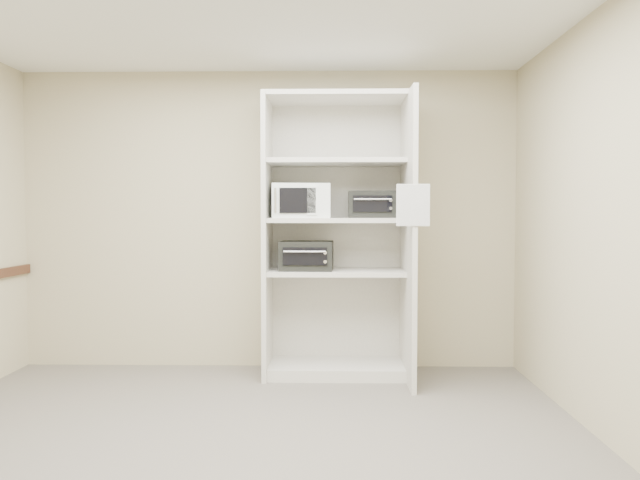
{
  "coord_description": "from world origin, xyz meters",
  "views": [
    {
      "loc": [
        0.59,
        -3.7,
        1.4
      ],
      "look_at": [
        0.48,
        1.43,
        1.19
      ],
      "focal_mm": 35.0,
      "sensor_mm": 36.0,
      "label": 1
    }
  ],
  "objects_px": {
    "toaster_oven_upper": "(372,205)",
    "toaster_oven_lower": "(307,256)",
    "microwave": "(300,201)",
    "shelving_unit": "(342,245)"
  },
  "relations": [
    {
      "from": "toaster_oven_lower",
      "to": "microwave",
      "type": "bearing_deg",
      "value": -178.35
    },
    {
      "from": "shelving_unit",
      "to": "toaster_oven_upper",
      "type": "distance_m",
      "value": 0.44
    },
    {
      "from": "toaster_oven_upper",
      "to": "toaster_oven_lower",
      "type": "relative_size",
      "value": 0.89
    },
    {
      "from": "toaster_oven_upper",
      "to": "toaster_oven_lower",
      "type": "height_order",
      "value": "toaster_oven_upper"
    },
    {
      "from": "toaster_oven_upper",
      "to": "toaster_oven_lower",
      "type": "bearing_deg",
      "value": -172.6
    },
    {
      "from": "microwave",
      "to": "toaster_oven_upper",
      "type": "bearing_deg",
      "value": 0.78
    },
    {
      "from": "shelving_unit",
      "to": "microwave",
      "type": "xyz_separation_m",
      "value": [
        -0.36,
        -0.05,
        0.38
      ]
    },
    {
      "from": "microwave",
      "to": "toaster_oven_upper",
      "type": "xyz_separation_m",
      "value": [
        0.62,
        0.07,
        -0.03
      ]
    },
    {
      "from": "microwave",
      "to": "toaster_oven_lower",
      "type": "xyz_separation_m",
      "value": [
        0.05,
        -0.0,
        -0.47
      ]
    },
    {
      "from": "microwave",
      "to": "toaster_oven_lower",
      "type": "distance_m",
      "value": 0.47
    }
  ]
}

